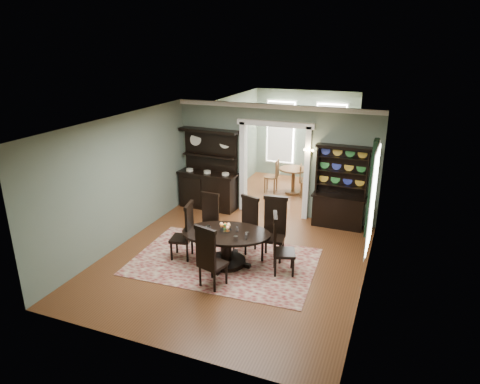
{
  "coord_description": "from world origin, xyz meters",
  "views": [
    {
      "loc": [
        3.19,
        -7.62,
        4.54
      ],
      "look_at": [
        -0.05,
        0.6,
        1.4
      ],
      "focal_mm": 32.0,
      "sensor_mm": 36.0,
      "label": 1
    }
  ],
  "objects_px": {
    "dining_table": "(226,242)",
    "parlor_table": "(293,177)",
    "welsh_dresser": "(339,198)",
    "sideboard": "(209,181)"
  },
  "relations": [
    {
      "from": "dining_table",
      "to": "welsh_dresser",
      "type": "bearing_deg",
      "value": 44.72
    },
    {
      "from": "dining_table",
      "to": "parlor_table",
      "type": "bearing_deg",
      "value": 75.71
    },
    {
      "from": "welsh_dresser",
      "to": "parlor_table",
      "type": "relative_size",
      "value": 2.4
    },
    {
      "from": "parlor_table",
      "to": "welsh_dresser",
      "type": "bearing_deg",
      "value": -49.01
    },
    {
      "from": "dining_table",
      "to": "sideboard",
      "type": "relative_size",
      "value": 0.93
    },
    {
      "from": "sideboard",
      "to": "welsh_dresser",
      "type": "xyz_separation_m",
      "value": [
        3.65,
        0.03,
        -0.02
      ]
    },
    {
      "from": "dining_table",
      "to": "welsh_dresser",
      "type": "height_order",
      "value": "welsh_dresser"
    },
    {
      "from": "welsh_dresser",
      "to": "dining_table",
      "type": "bearing_deg",
      "value": -122.64
    },
    {
      "from": "sideboard",
      "to": "welsh_dresser",
      "type": "distance_m",
      "value": 3.65
    },
    {
      "from": "parlor_table",
      "to": "sideboard",
      "type": "bearing_deg",
      "value": -133.8
    }
  ]
}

